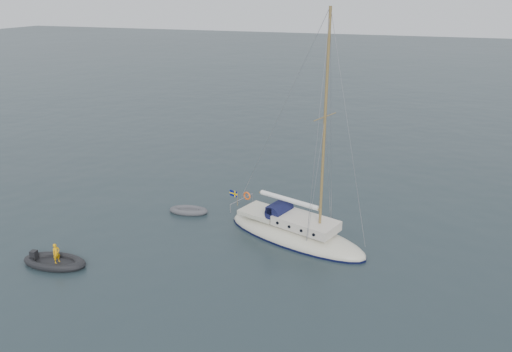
% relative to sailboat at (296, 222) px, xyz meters
% --- Properties ---
extents(ground, '(300.00, 300.00, 0.00)m').
position_rel_sailboat_xyz_m(ground, '(-2.08, -1.28, -1.05)').
color(ground, black).
rests_on(ground, ground).
extents(sailboat, '(9.75, 2.92, 13.89)m').
position_rel_sailboat_xyz_m(sailboat, '(0.00, 0.00, 0.00)').
color(sailboat, beige).
rests_on(sailboat, ground).
extents(dinghy, '(2.63, 1.19, 0.38)m').
position_rel_sailboat_xyz_m(dinghy, '(-7.68, 1.17, -0.89)').
color(dinghy, '#46474B').
rests_on(dinghy, ground).
extents(rib, '(3.64, 1.66, 1.31)m').
position_rel_sailboat_xyz_m(rib, '(-11.51, -7.33, -0.84)').
color(rib, black).
rests_on(rib, ground).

